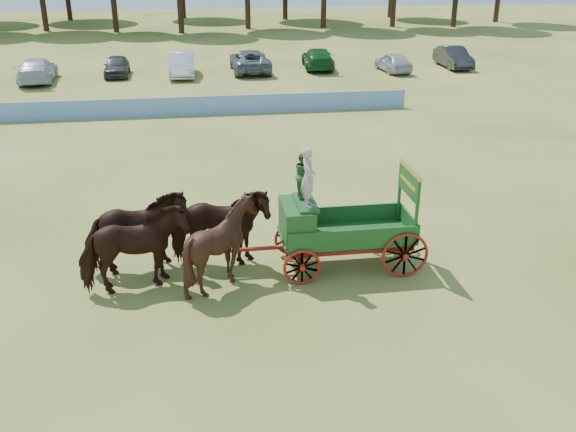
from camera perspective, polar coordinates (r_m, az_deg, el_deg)
The scene contains 8 objects.
ground at distance 19.87m, azimuth -6.91°, elevation -3.87°, with size 160.00×160.00×0.00m, color #A8984C.
horse_lead_left at distance 18.04m, azimuth -13.52°, elevation -2.93°, with size 1.34×2.94×2.48m, color black.
horse_lead_right at distance 19.03m, azimuth -13.29°, elevation -1.49°, with size 1.34×2.94×2.48m, color black.
horse_wheel_left at distance 17.95m, azimuth -5.88°, elevation -2.49°, with size 2.01×2.26×2.49m, color black.
horse_wheel_right at distance 18.95m, azimuth -6.06°, elevation -1.07°, with size 1.34×2.94×2.48m, color black.
farm_dray at distance 18.63m, azimuth 3.14°, elevation -0.19°, with size 5.99×2.00×3.86m.
sponsor_banner at distance 36.71m, azimuth -9.61°, elevation 9.58°, with size 26.00×0.08×1.05m, color #216FB8.
parked_cars at distance 48.49m, azimuth -10.98°, elevation 13.06°, with size 47.44×7.54×1.65m.
Camera 1 is at (-0.25, -17.71, 9.00)m, focal length 40.00 mm.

